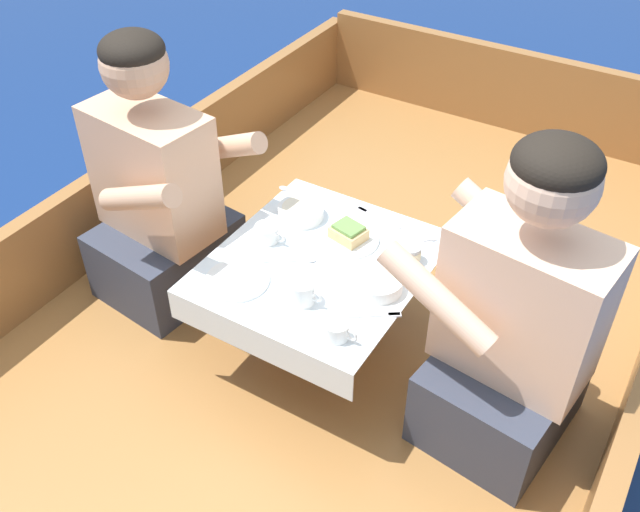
{
  "coord_description": "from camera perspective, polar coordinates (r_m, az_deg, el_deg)",
  "views": [
    {
      "loc": [
        0.86,
        -1.32,
        1.98
      ],
      "look_at": [
        0.0,
        0.09,
        0.62
      ],
      "focal_mm": 40.0,
      "sensor_mm": 36.0,
      "label": 1
    }
  ],
  "objects": [
    {
      "name": "ground_plane",
      "position": [
        2.53,
        -1.04,
        -12.01
      ],
      "size": [
        60.0,
        60.0,
        0.0
      ],
      "primitive_type": "plane",
      "color": "navy"
    },
    {
      "name": "boat_deck",
      "position": [
        2.43,
        -1.07,
        -10.16
      ],
      "size": [
        1.96,
        3.66,
        0.25
      ],
      "primitive_type": "cube",
      "color": "#9E6B38",
      "rests_on": "ground_plane"
    },
    {
      "name": "gunwale_port",
      "position": [
        2.73,
        -18.31,
        2.34
      ],
      "size": [
        0.06,
        3.66,
        0.34
      ],
      "primitive_type": "cube",
      "color": "#936033",
      "rests_on": "boat_deck"
    },
    {
      "name": "gunwale_starboard",
      "position": [
        2.05,
        22.76,
        -14.58
      ],
      "size": [
        0.06,
        3.66,
        0.34
      ],
      "primitive_type": "cube",
      "color": "#936033",
      "rests_on": "boat_deck"
    },
    {
      "name": "bow_coaming",
      "position": [
        3.58,
        14.75,
        12.83
      ],
      "size": [
        1.84,
        0.06,
        0.39
      ],
      "primitive_type": "cube",
      "color": "#936033",
      "rests_on": "boat_deck"
    },
    {
      "name": "cockpit_table",
      "position": [
        2.17,
        0.0,
        -1.2
      ],
      "size": [
        0.61,
        0.68,
        0.35
      ],
      "color": "#B2B2B7",
      "rests_on": "boat_deck"
    },
    {
      "name": "person_port",
      "position": [
        2.42,
        -12.78,
        4.55
      ],
      "size": [
        0.56,
        0.49,
        0.95
      ],
      "rotation": [
        0.0,
        0.0,
        -0.11
      ],
      "color": "#333847",
      "rests_on": "boat_deck"
    },
    {
      "name": "person_starboard",
      "position": [
        1.95,
        15.32,
        -5.53
      ],
      "size": [
        0.56,
        0.5,
        0.96
      ],
      "rotation": [
        0.0,
        0.0,
        3.01
      ],
      "color": "#333847",
      "rests_on": "boat_deck"
    },
    {
      "name": "plate_sandwich",
      "position": [
        2.23,
        2.27,
        1.36
      ],
      "size": [
        0.19,
        0.19,
        0.01
      ],
      "color": "white",
      "rests_on": "cockpit_table"
    },
    {
      "name": "plate_bread",
      "position": [
        2.09,
        -6.63,
        -1.93
      ],
      "size": [
        0.19,
        0.19,
        0.01
      ],
      "color": "white",
      "rests_on": "cockpit_table"
    },
    {
      "name": "sandwich",
      "position": [
        2.21,
        2.29,
        1.91
      ],
      "size": [
        0.12,
        0.1,
        0.05
      ],
      "rotation": [
        0.0,
        0.0,
        -0.23
      ],
      "color": "tan",
      "rests_on": "plate_sandwich"
    },
    {
      "name": "bowl_port_near",
      "position": [
        2.31,
        -1.55,
        3.61
      ],
      "size": [
        0.15,
        0.15,
        0.04
      ],
      "color": "white",
      "rests_on": "cockpit_table"
    },
    {
      "name": "bowl_starboard_near",
      "position": [
        2.05,
        4.7,
        -2.18
      ],
      "size": [
        0.14,
        0.14,
        0.04
      ],
      "color": "white",
      "rests_on": "cockpit_table"
    },
    {
      "name": "coffee_cup_port",
      "position": [
        2.22,
        -4.24,
        1.86
      ],
      "size": [
        0.1,
        0.08,
        0.05
      ],
      "color": "white",
      "rests_on": "cockpit_table"
    },
    {
      "name": "coffee_cup_starboard",
      "position": [
        1.9,
        1.37,
        -5.92
      ],
      "size": [
        0.1,
        0.07,
        0.05
      ],
      "color": "white",
      "rests_on": "cockpit_table"
    },
    {
      "name": "coffee_cup_center",
      "position": [
        1.99,
        -1.41,
        -2.87
      ],
      "size": [
        0.1,
        0.07,
        0.07
      ],
      "color": "white",
      "rests_on": "cockpit_table"
    },
    {
      "name": "tin_can",
      "position": [
        2.15,
        7.22,
        0.2
      ],
      "size": [
        0.07,
        0.07,
        0.05
      ],
      "color": "silver",
      "rests_on": "cockpit_table"
    },
    {
      "name": "utensil_fork_starboard",
      "position": [
        1.98,
        4.51,
        -4.73
      ],
      "size": [
        0.15,
        0.11,
        0.0
      ],
      "rotation": [
        0.0,
        0.0,
        0.6
      ],
      "color": "silver",
      "rests_on": "cockpit_table"
    },
    {
      "name": "utensil_spoon_starboard",
      "position": [
        2.15,
        -1.89,
        -0.31
      ],
      "size": [
        0.15,
        0.11,
        0.01
      ],
      "rotation": [
        0.0,
        0.0,
        0.6
      ],
      "color": "silver",
      "rests_on": "cockpit_table"
    },
    {
      "name": "utensil_spoon_center",
      "position": [
        2.24,
        7.97,
        1.16
      ],
      "size": [
        0.11,
        0.15,
        0.01
      ],
      "rotation": [
        0.0,
        0.0,
        0.95
      ],
      "color": "silver",
      "rests_on": "cockpit_table"
    },
    {
      "name": "utensil_fork_port",
      "position": [
        2.33,
        4.38,
        3.24
      ],
      "size": [
        0.17,
        0.05,
        0.0
      ],
      "rotation": [
        0.0,
        0.0,
        2.96
      ],
      "color": "silver",
      "rests_on": "cockpit_table"
    },
    {
      "name": "utensil_spoon_port",
      "position": [
        2.44,
        -2.14,
        5.1
      ],
      "size": [
        0.17,
        0.03,
        0.01
      ],
      "rotation": [
        0.0,
        0.0,
        3.07
      ],
      "color": "silver",
      "rests_on": "cockpit_table"
    }
  ]
}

